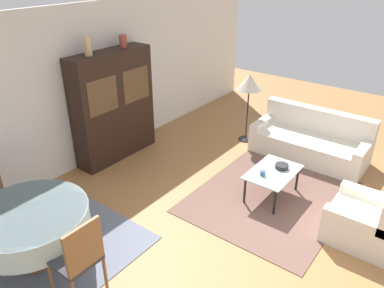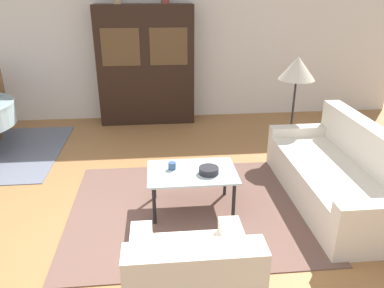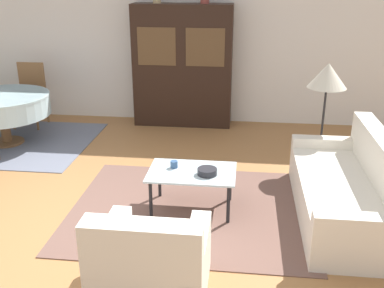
{
  "view_description": "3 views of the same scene",
  "coord_description": "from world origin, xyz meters",
  "px_view_note": "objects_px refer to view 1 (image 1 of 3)",
  "views": [
    {
      "loc": [
        -3.57,
        -1.46,
        3.35
      ],
      "look_at": [
        0.2,
        1.4,
        0.95
      ],
      "focal_mm": 35.0,
      "sensor_mm": 36.0,
      "label": 1
    },
    {
      "loc": [
        0.68,
        -2.92,
        2.2
      ],
      "look_at": [
        1.01,
        0.48,
        0.75
      ],
      "focal_mm": 35.0,
      "sensor_mm": 36.0,
      "label": 2
    },
    {
      "loc": [
        1.51,
        -3.74,
        2.38
      ],
      "look_at": [
        1.01,
        0.48,
        0.75
      ],
      "focal_mm": 42.0,
      "sensor_mm": 36.0,
      "label": 3
    }
  ],
  "objects_px": {
    "floor_lamp": "(249,84)",
    "vase_tall": "(88,46)",
    "display_cabinet": "(114,106)",
    "dining_chair_near": "(79,256)",
    "vase_short": "(123,41)",
    "bowl": "(282,166)",
    "cup": "(263,173)",
    "armchair": "(368,220)",
    "coffee_table": "(273,174)",
    "dining_table": "(30,222)",
    "couch": "(310,142)"
  },
  "relations": [
    {
      "from": "armchair",
      "to": "dining_table",
      "type": "distance_m",
      "value": 4.17
    },
    {
      "from": "dining_chair_near",
      "to": "dining_table",
      "type": "bearing_deg",
      "value": 90.0
    },
    {
      "from": "display_cabinet",
      "to": "vase_tall",
      "type": "relative_size",
      "value": 6.37
    },
    {
      "from": "dining_chair_near",
      "to": "floor_lamp",
      "type": "distance_m",
      "value": 4.54
    },
    {
      "from": "display_cabinet",
      "to": "armchair",
      "type": "bearing_deg",
      "value": -85.37
    },
    {
      "from": "display_cabinet",
      "to": "dining_table",
      "type": "relative_size",
      "value": 1.42
    },
    {
      "from": "floor_lamp",
      "to": "vase_tall",
      "type": "height_order",
      "value": "vase_tall"
    },
    {
      "from": "couch",
      "to": "floor_lamp",
      "type": "xyz_separation_m",
      "value": [
        -0.11,
        1.28,
        0.88
      ]
    },
    {
      "from": "bowl",
      "to": "display_cabinet",
      "type": "bearing_deg",
      "value": 102.54
    },
    {
      "from": "coffee_table",
      "to": "floor_lamp",
      "type": "bearing_deg",
      "value": 41.04
    },
    {
      "from": "bowl",
      "to": "vase_short",
      "type": "relative_size",
      "value": 0.97
    },
    {
      "from": "cup",
      "to": "bowl",
      "type": "height_order",
      "value": "cup"
    },
    {
      "from": "couch",
      "to": "dining_chair_near",
      "type": "height_order",
      "value": "dining_chair_near"
    },
    {
      "from": "floor_lamp",
      "to": "cup",
      "type": "relative_size",
      "value": 17.38
    },
    {
      "from": "dining_table",
      "to": "vase_short",
      "type": "xyz_separation_m",
      "value": [
        2.81,
        1.25,
        1.45
      ]
    },
    {
      "from": "dining_table",
      "to": "bowl",
      "type": "distance_m",
      "value": 3.56
    },
    {
      "from": "armchair",
      "to": "cup",
      "type": "height_order",
      "value": "armchair"
    },
    {
      "from": "floor_lamp",
      "to": "bowl",
      "type": "xyz_separation_m",
      "value": [
        -1.34,
        -1.37,
        -0.69
      ]
    },
    {
      "from": "vase_tall",
      "to": "vase_short",
      "type": "relative_size",
      "value": 1.45
    },
    {
      "from": "coffee_table",
      "to": "dining_table",
      "type": "distance_m",
      "value": 3.39
    },
    {
      "from": "couch",
      "to": "dining_chair_near",
      "type": "relative_size",
      "value": 2.0
    },
    {
      "from": "dining_chair_near",
      "to": "bowl",
      "type": "relative_size",
      "value": 5.0
    },
    {
      "from": "dining_table",
      "to": "cup",
      "type": "relative_size",
      "value": 17.39
    },
    {
      "from": "floor_lamp",
      "to": "cup",
      "type": "bearing_deg",
      "value": -144.03
    },
    {
      "from": "armchair",
      "to": "dining_table",
      "type": "xyz_separation_m",
      "value": [
        -2.82,
        3.06,
        0.29
      ]
    },
    {
      "from": "coffee_table",
      "to": "armchair",
      "type": "bearing_deg",
      "value": -95.79
    },
    {
      "from": "coffee_table",
      "to": "dining_table",
      "type": "bearing_deg",
      "value": 150.96
    },
    {
      "from": "couch",
      "to": "display_cabinet",
      "type": "height_order",
      "value": "display_cabinet"
    },
    {
      "from": "display_cabinet",
      "to": "bowl",
      "type": "bearing_deg",
      "value": -77.46
    },
    {
      "from": "display_cabinet",
      "to": "vase_short",
      "type": "height_order",
      "value": "vase_short"
    },
    {
      "from": "bowl",
      "to": "vase_short",
      "type": "height_order",
      "value": "vase_short"
    },
    {
      "from": "armchair",
      "to": "cup",
      "type": "bearing_deg",
      "value": 92.15
    },
    {
      "from": "display_cabinet",
      "to": "dining_table",
      "type": "height_order",
      "value": "display_cabinet"
    },
    {
      "from": "armchair",
      "to": "display_cabinet",
      "type": "xyz_separation_m",
      "value": [
        -0.35,
        4.31,
        0.67
      ]
    },
    {
      "from": "armchair",
      "to": "dining_chair_near",
      "type": "distance_m",
      "value": 3.56
    },
    {
      "from": "coffee_table",
      "to": "vase_tall",
      "type": "relative_size",
      "value": 2.99
    },
    {
      "from": "couch",
      "to": "coffee_table",
      "type": "bearing_deg",
      "value": 91.16
    },
    {
      "from": "coffee_table",
      "to": "cup",
      "type": "relative_size",
      "value": 11.62
    },
    {
      "from": "display_cabinet",
      "to": "bowl",
      "type": "distance_m",
      "value": 3.06
    },
    {
      "from": "coffee_table",
      "to": "display_cabinet",
      "type": "xyz_separation_m",
      "value": [
        -0.49,
        2.89,
        0.57
      ]
    },
    {
      "from": "display_cabinet",
      "to": "vase_short",
      "type": "relative_size",
      "value": 9.26
    },
    {
      "from": "cup",
      "to": "vase_tall",
      "type": "relative_size",
      "value": 0.26
    },
    {
      "from": "coffee_table",
      "to": "vase_tall",
      "type": "bearing_deg",
      "value": 107.05
    },
    {
      "from": "couch",
      "to": "dining_table",
      "type": "bearing_deg",
      "value": 70.62
    },
    {
      "from": "display_cabinet",
      "to": "floor_lamp",
      "type": "relative_size",
      "value": 1.42
    },
    {
      "from": "floor_lamp",
      "to": "cup",
      "type": "xyz_separation_m",
      "value": [
        -1.71,
        -1.24,
        -0.69
      ]
    },
    {
      "from": "coffee_table",
      "to": "vase_short",
      "type": "bearing_deg",
      "value": 92.9
    },
    {
      "from": "floor_lamp",
      "to": "armchair",
      "type": "bearing_deg",
      "value": -121.13
    },
    {
      "from": "display_cabinet",
      "to": "floor_lamp",
      "type": "bearing_deg",
      "value": -38.32
    },
    {
      "from": "cup",
      "to": "vase_short",
      "type": "distance_m",
      "value": 3.22
    }
  ]
}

